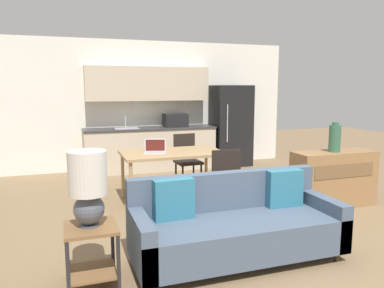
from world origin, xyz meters
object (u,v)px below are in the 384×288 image
object	(u,v)px
couch	(235,226)
vase	(335,138)
dining_table	(172,156)
laptop	(155,149)
refrigerator	(231,125)
table_lamp	(88,185)
dining_chair_near_right	(223,178)
credenza	(333,179)
side_table	(92,246)
dining_chair_far_right	(187,158)

from	to	relation	value
couch	vase	bearing A→B (deg)	27.47
dining_table	laptop	size ratio (longest dim) A/B	4.01
refrigerator	table_lamp	distance (m)	5.49
dining_chair_near_right	laptop	world-z (taller)	laptop
dining_table	table_lamp	xyz separation A→B (m)	(-1.36, -2.18, 0.21)
dining_chair_near_right	couch	bearing A→B (deg)	74.84
vase	laptop	distance (m)	2.61
credenza	table_lamp	bearing A→B (deg)	-161.58
vase	dining_chair_near_right	distance (m)	1.73
side_table	vase	distance (m)	3.72
credenza	refrigerator	bearing A→B (deg)	93.29
couch	laptop	bearing A→B (deg)	98.30
refrigerator	vase	xyz separation A→B (m)	(0.15, -3.22, 0.12)
refrigerator	laptop	bearing A→B (deg)	-135.98
refrigerator	dining_chair_near_right	bearing A→B (deg)	-116.33
credenza	dining_chair_near_right	xyz separation A→B (m)	(-1.68, 0.18, 0.10)
dining_table	table_lamp	world-z (taller)	table_lamp
dining_chair_far_right	laptop	bearing A→B (deg)	-138.74
dining_table	side_table	size ratio (longest dim) A/B	2.83
vase	dining_chair_near_right	size ratio (longest dim) A/B	0.47
dining_table	laptop	world-z (taller)	laptop
laptop	refrigerator	bearing A→B (deg)	60.44
dining_chair_far_right	dining_table	bearing A→B (deg)	-125.68
refrigerator	dining_chair_near_right	world-z (taller)	refrigerator
refrigerator	vase	size ratio (longest dim) A/B	4.15
refrigerator	side_table	size ratio (longest dim) A/B	3.29
table_lamp	side_table	bearing A→B (deg)	-20.67
side_table	table_lamp	size ratio (longest dim) A/B	0.82
dining_chair_far_right	credenza	bearing A→B (deg)	-50.32
table_lamp	dining_chair_near_right	xyz separation A→B (m)	(1.84, 1.35, -0.40)
laptop	vase	bearing A→B (deg)	-7.61
refrigerator	credenza	world-z (taller)	refrigerator
credenza	vase	xyz separation A→B (m)	(-0.03, -0.02, 0.60)
dining_chair_far_right	refrigerator	bearing A→B (deg)	39.94
laptop	dining_chair_far_right	bearing A→B (deg)	61.31
dining_chair_far_right	couch	bearing A→B (deg)	-102.09
refrigerator	dining_chair_far_right	xyz separation A→B (m)	(-1.49, -1.42, -0.38)
dining_table	laptop	distance (m)	0.28
table_lamp	vase	xyz separation A→B (m)	(3.48, 1.15, 0.10)
dining_table	vase	xyz separation A→B (m)	(2.12, -1.03, 0.31)
table_lamp	vase	distance (m)	3.67
refrigerator	dining_table	distance (m)	2.95
credenza	vase	world-z (taller)	vase
credenza	laptop	size ratio (longest dim) A/B	3.27
couch	side_table	distance (m)	1.41
dining_table	dining_chair_far_right	size ratio (longest dim) A/B	1.67
credenza	side_table	bearing A→B (deg)	-161.50
dining_table	dining_chair_near_right	world-z (taller)	dining_chair_near_right
laptop	side_table	bearing A→B (deg)	-99.83
side_table	credenza	xyz separation A→B (m)	(3.51, 1.17, 0.04)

